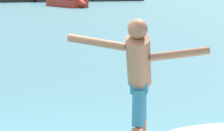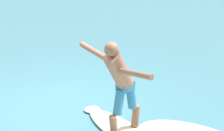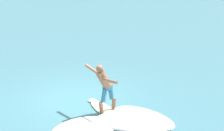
{
  "view_description": "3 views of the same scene",
  "coord_description": "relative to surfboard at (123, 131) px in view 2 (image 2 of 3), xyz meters",
  "views": [
    {
      "loc": [
        -1.24,
        -6.16,
        2.08
      ],
      "look_at": [
        1.49,
        0.31,
        1.02
      ],
      "focal_mm": 85.0,
      "sensor_mm": 36.0,
      "label": 1
    },
    {
      "loc": [
        2.85,
        -6.04,
        3.39
      ],
      "look_at": [
        0.98,
        0.27,
        0.9
      ],
      "focal_mm": 60.0,
      "sensor_mm": 36.0,
      "label": 2
    },
    {
      "loc": [
        5.47,
        -10.92,
        5.51
      ],
      "look_at": [
        1.15,
        0.66,
        1.19
      ],
      "focal_mm": 60.0,
      "sensor_mm": 36.0,
      "label": 3
    }
  ],
  "objects": [
    {
      "name": "surfer",
      "position": [
        -0.04,
        -0.13,
        1.02
      ],
      "size": [
        1.43,
        1.02,
        1.66
      ],
      "color": "#936045",
      "rests_on": "surfboard"
    },
    {
      "name": "surfboard",
      "position": [
        0.0,
        0.0,
        0.0
      ],
      "size": [
        2.01,
        1.73,
        0.2
      ],
      "color": "beige",
      "rests_on": "ground"
    },
    {
      "name": "ground_plane",
      "position": [
        -1.44,
        0.57,
        -0.03
      ],
      "size": [
        200.0,
        200.0,
        0.0
      ],
      "primitive_type": "plane",
      "color": "teal"
    }
  ]
}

